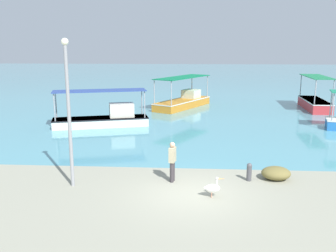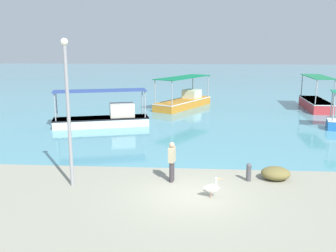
{
  "view_description": "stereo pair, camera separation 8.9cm",
  "coord_description": "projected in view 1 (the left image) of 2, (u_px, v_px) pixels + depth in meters",
  "views": [
    {
      "loc": [
        0.03,
        -13.4,
        5.61
      ],
      "look_at": [
        -1.22,
        5.71,
        1.39
      ],
      "focal_mm": 40.0,
      "sensor_mm": 36.0,
      "label": 1
    },
    {
      "loc": [
        0.12,
        -13.39,
        5.61
      ],
      "look_at": [
        -1.22,
        5.71,
        1.39
      ],
      "focal_mm": 40.0,
      "sensor_mm": 36.0,
      "label": 2
    }
  ],
  "objects": [
    {
      "name": "fishing_boat_far_right",
      "position": [
        315.0,
        103.0,
        32.61
      ],
      "size": [
        2.02,
        5.73,
        2.86
      ],
      "color": "#C13135",
      "rests_on": "harbor_water"
    },
    {
      "name": "ground",
      "position": [
        190.0,
        194.0,
        14.26
      ],
      "size": [
        120.0,
        120.0,
        0.0
      ],
      "primitive_type": "plane",
      "color": "gray"
    },
    {
      "name": "mooring_bollard",
      "position": [
        249.0,
        171.0,
        15.57
      ],
      "size": [
        0.22,
        0.22,
        0.77
      ],
      "color": "#47474C",
      "rests_on": "ground"
    },
    {
      "name": "fisherman_standing",
      "position": [
        172.0,
        161.0,
        15.38
      ],
      "size": [
        0.3,
        0.44,
        1.69
      ],
      "color": "#373236",
      "rests_on": "ground"
    },
    {
      "name": "fishing_boat_far_left",
      "position": [
        183.0,
        101.0,
        33.6
      ],
      "size": [
        5.1,
        6.9,
        2.73
      ],
      "color": "orange",
      "rests_on": "harbor_water"
    },
    {
      "name": "pelican",
      "position": [
        213.0,
        188.0,
        13.88
      ],
      "size": [
        0.8,
        0.31,
        0.8
      ],
      "color": "#E0997A",
      "rests_on": "ground"
    },
    {
      "name": "fishing_boat_near_left",
      "position": [
        105.0,
        118.0,
        25.88
      ],
      "size": [
        6.68,
        3.31,
        2.51
      ],
      "color": "white",
      "rests_on": "harbor_water"
    },
    {
      "name": "lamp_post",
      "position": [
        68.0,
        106.0,
        14.41
      ],
      "size": [
        0.28,
        0.28,
        5.82
      ],
      "color": "gray",
      "rests_on": "ground"
    },
    {
      "name": "harbor_water",
      "position": [
        192.0,
        79.0,
        61.04
      ],
      "size": [
        110.0,
        90.0,
        0.0
      ],
      "primitive_type": "cube",
      "color": "teal",
      "rests_on": "ground"
    },
    {
      "name": "net_pile",
      "position": [
        276.0,
        173.0,
        15.76
      ],
      "size": [
        1.22,
        1.03,
        0.55
      ],
      "primitive_type": "ellipsoid",
      "color": "olive",
      "rests_on": "ground"
    }
  ]
}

